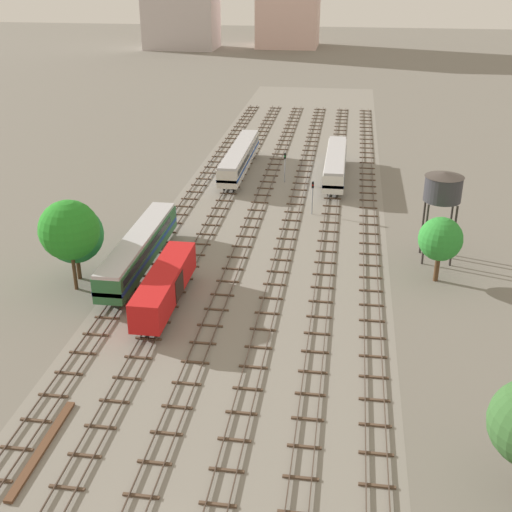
% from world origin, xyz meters
% --- Properties ---
extents(ground_plane, '(480.00, 480.00, 0.00)m').
position_xyz_m(ground_plane, '(0.00, 56.00, 0.00)').
color(ground_plane, slate).
extents(ballast_bed, '(28.51, 176.00, 0.01)m').
position_xyz_m(ballast_bed, '(0.00, 56.00, 0.00)').
color(ballast_bed, gray).
rests_on(ballast_bed, ground).
extents(track_far_left, '(2.40, 126.00, 0.29)m').
position_xyz_m(track_far_left, '(-12.26, 57.00, 0.14)').
color(track_far_left, '#47382D').
rests_on(track_far_left, ground).
extents(track_left, '(2.40, 126.00, 0.29)m').
position_xyz_m(track_left, '(-7.35, 57.00, 0.14)').
color(track_left, '#47382D').
rests_on(track_left, ground).
extents(track_centre_left, '(2.40, 126.00, 0.29)m').
position_xyz_m(track_centre_left, '(-2.45, 57.00, 0.14)').
color(track_centre_left, '#47382D').
rests_on(track_centre_left, ground).
extents(track_centre, '(2.40, 126.00, 0.29)m').
position_xyz_m(track_centre, '(2.45, 57.00, 0.14)').
color(track_centre, '#47382D').
rests_on(track_centre, ground).
extents(track_centre_right, '(2.40, 126.00, 0.29)m').
position_xyz_m(track_centre_right, '(7.35, 57.00, 0.14)').
color(track_centre_right, '#47382D').
rests_on(track_centre_right, ground).
extents(track_right, '(2.40, 126.00, 0.29)m').
position_xyz_m(track_right, '(12.26, 57.00, 0.14)').
color(track_right, '#47382D').
rests_on(track_right, ground).
extents(freight_boxcar_left_nearest, '(2.87, 14.00, 3.60)m').
position_xyz_m(freight_boxcar_left_nearest, '(-7.35, 28.38, 2.45)').
color(freight_boxcar_left_nearest, red).
rests_on(freight_boxcar_left_nearest, ground).
extents(diesel_railcar_far_left_near, '(2.96, 20.50, 3.80)m').
position_xyz_m(diesel_railcar_far_left_near, '(-12.26, 35.96, 2.60)').
color(diesel_railcar_far_left_near, '#286638').
rests_on(diesel_railcar_far_left_near, ground).
extents(diesel_railcar_centre_right_mid, '(2.96, 20.50, 3.80)m').
position_xyz_m(diesel_railcar_centre_right_mid, '(7.35, 70.10, 2.60)').
color(diesel_railcar_centre_right_mid, white).
rests_on(diesel_railcar_centre_right_mid, ground).
extents(passenger_coach_left_midfar, '(2.96, 22.00, 3.80)m').
position_xyz_m(passenger_coach_left_midfar, '(-7.35, 71.32, 2.61)').
color(passenger_coach_left_midfar, beige).
rests_on(passenger_coach_left_midfar, ground).
extents(water_tower, '(4.17, 4.17, 10.11)m').
position_xyz_m(water_tower, '(19.38, 43.38, 8.38)').
color(water_tower, '#2D2826').
rests_on(water_tower, ground).
extents(signal_post_nearest, '(0.28, 0.47, 4.56)m').
position_xyz_m(signal_post_nearest, '(4.90, 55.22, 2.94)').
color(signal_post_nearest, gray).
rests_on(signal_post_nearest, ground).
extents(signal_post_near, '(0.28, 0.47, 4.55)m').
position_xyz_m(signal_post_near, '(0.00, 67.88, 2.93)').
color(signal_post_near, gray).
rests_on(signal_post_near, ground).
extents(lineside_tree_0, '(4.50, 4.50, 6.97)m').
position_xyz_m(lineside_tree_0, '(18.94, 37.94, 4.69)').
color(lineside_tree_0, '#4C331E').
rests_on(lineside_tree_0, ground).
extents(lineside_tree_2, '(5.93, 5.93, 7.98)m').
position_xyz_m(lineside_tree_2, '(-17.98, 33.10, 5.00)').
color(lineside_tree_2, '#4C331E').
rests_on(lineside_tree_2, ground).
extents(lineside_tree_3, '(5.95, 5.95, 9.47)m').
position_xyz_m(lineside_tree_3, '(-17.39, 30.77, 6.49)').
color(lineside_tree_3, '#4C331E').
rests_on(lineside_tree_3, ground).
extents(spare_rail_bundle, '(0.60, 10.00, 0.24)m').
position_xyz_m(spare_rail_bundle, '(-10.48, 7.74, 0.12)').
color(spare_rail_bundle, brown).
rests_on(spare_rail_bundle, ground).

